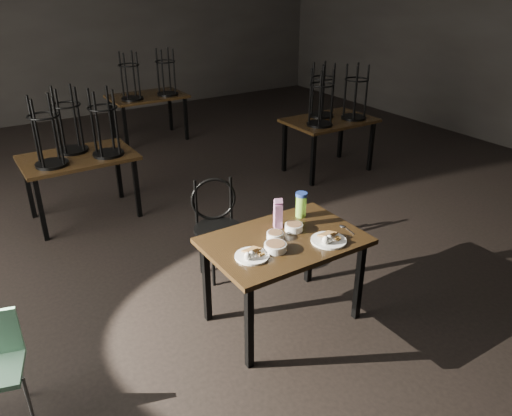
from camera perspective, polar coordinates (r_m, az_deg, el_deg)
room at (r=4.65m, az=0.18°, el=22.18°), size 12.00×12.04×3.22m
main_table at (r=3.87m, az=3.22°, el=-4.55°), size 1.20×0.80×0.75m
plate_left at (r=3.58m, az=-0.47°, el=-5.34°), size 0.25×0.25×0.08m
plate_right at (r=3.81m, az=8.32°, el=-3.50°), size 0.27×0.27×0.09m
bowl_near at (r=3.82m, az=2.19°, el=-3.12°), size 0.13×0.13×0.05m
bowl_far at (r=3.94m, az=4.35°, el=-2.17°), size 0.14×0.14×0.06m
bowl_big at (r=3.66m, az=2.22°, el=-4.46°), size 0.17×0.17×0.06m
juice_carton at (r=3.94m, az=2.54°, el=-0.70°), size 0.08×0.08×0.25m
water_bottle at (r=4.13m, az=5.17°, el=0.41°), size 0.10×0.10×0.21m
spoon at (r=4.04m, az=9.94°, el=-2.15°), size 0.04×0.18×0.01m
bentwood_chair at (r=4.56m, az=-4.58°, el=-1.41°), size 0.48×0.47×0.92m
bg_table_left at (r=5.85m, az=-19.74°, el=5.85°), size 1.20×0.80×1.48m
bg_table_right at (r=6.99m, az=8.50°, el=10.21°), size 1.20×0.80×1.48m
bg_table_far at (r=8.47m, az=-12.27°, el=12.44°), size 1.20×0.80×1.48m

